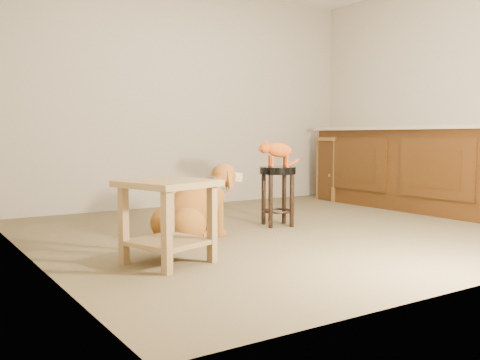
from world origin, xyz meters
TOP-DOWN VIEW (x-y plane):
  - floor at (0.00, 0.00)m, footprint 4.50×4.00m
  - room_shell at (0.00, 0.00)m, footprint 4.54×4.04m
  - cabinet_run at (1.94, 0.30)m, footprint 0.70×2.56m
  - padded_stool at (-0.03, 0.21)m, footprint 0.35×0.35m
  - wood_stool at (1.85, 1.41)m, footprint 0.50×0.50m
  - side_table at (-1.51, -0.58)m, footprint 0.66×0.66m
  - golden_retriever at (-0.97, 0.08)m, footprint 1.01×0.55m
  - tabby_kitten at (-0.04, 0.21)m, footprint 0.44×0.20m

SIDE VIEW (x-z plane):
  - floor at x=0.00m, z-range -0.01..0.01m
  - golden_retriever at x=-0.97m, z-range -0.08..0.56m
  - side_table at x=-1.51m, z-range 0.09..0.63m
  - padded_stool at x=-0.03m, z-range 0.11..0.66m
  - wood_stool at x=1.85m, z-range 0.02..0.83m
  - cabinet_run at x=1.94m, z-range -0.03..0.91m
  - tabby_kitten at x=-0.04m, z-range 0.56..0.83m
  - room_shell at x=0.00m, z-range 0.37..2.99m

